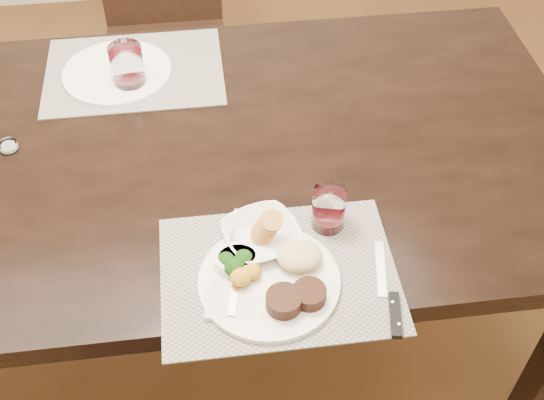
{
  "coord_description": "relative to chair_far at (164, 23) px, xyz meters",
  "views": [
    {
      "loc": [
        0.11,
        -1.18,
        1.82
      ],
      "look_at": [
        0.23,
        -0.25,
        0.82
      ],
      "focal_mm": 45.0,
      "sensor_mm": 36.0,
      "label": 1
    }
  ],
  "objects": [
    {
      "name": "ground_plane",
      "position": [
        0.0,
        -0.93,
        -0.5
      ],
      "size": [
        4.5,
        4.5,
        0.0
      ],
      "primitive_type": "plane",
      "color": "#3F2914",
      "rests_on": "ground"
    },
    {
      "name": "dining_table",
      "position": [
        0.0,
        -0.93,
        0.16
      ],
      "size": [
        2.0,
        1.0,
        0.75
      ],
      "color": "black",
      "rests_on": "ground"
    },
    {
      "name": "chair_far",
      "position": [
        0.0,
        0.0,
        0.0
      ],
      "size": [
        0.42,
        0.42,
        0.9
      ],
      "color": "black",
      "rests_on": "ground"
    },
    {
      "name": "placemat_near",
      "position": [
        0.23,
        -1.32,
        0.25
      ],
      "size": [
        0.46,
        0.34,
        0.0
      ],
      "primitive_type": "cube",
      "color": "gray",
      "rests_on": "dining_table"
    },
    {
      "name": "placemat_far",
      "position": [
        -0.06,
        -0.62,
        0.25
      ],
      "size": [
        0.46,
        0.34,
        0.0
      ],
      "primitive_type": "cube",
      "color": "gray",
      "rests_on": "dining_table"
    },
    {
      "name": "dinner_plate",
      "position": [
        0.22,
        -1.35,
        0.27
      ],
      "size": [
        0.27,
        0.27,
        0.05
      ],
      "rotation": [
        0.0,
        0.0,
        -0.09
      ],
      "color": "white",
      "rests_on": "placemat_near"
    },
    {
      "name": "napkin_fork",
      "position": [
        0.14,
        -1.34,
        0.26
      ],
      "size": [
        0.13,
        0.19,
        0.02
      ],
      "rotation": [
        0.0,
        0.0,
        -0.19
      ],
      "color": "silver",
      "rests_on": "placemat_near"
    },
    {
      "name": "steak_knife",
      "position": [
        0.43,
        -1.42,
        0.26
      ],
      "size": [
        0.04,
        0.23,
        0.01
      ],
      "rotation": [
        0.0,
        0.0,
        -0.18
      ],
      "color": "white",
      "rests_on": "placemat_near"
    },
    {
      "name": "cracker_bowl",
      "position": [
        0.2,
        -1.24,
        0.27
      ],
      "size": [
        0.19,
        0.19,
        0.07
      ],
      "rotation": [
        0.0,
        0.0,
        0.33
      ],
      "color": "white",
      "rests_on": "placemat_near"
    },
    {
      "name": "sauce_ramekin",
      "position": [
        0.15,
        -1.3,
        0.27
      ],
      "size": [
        0.09,
        0.14,
        0.07
      ],
      "rotation": [
        0.0,
        0.0,
        -0.29
      ],
      "color": "white",
      "rests_on": "placemat_near"
    },
    {
      "name": "wine_glass_near",
      "position": [
        0.34,
        -1.21,
        0.29
      ],
      "size": [
        0.07,
        0.07,
        0.1
      ],
      "rotation": [
        0.0,
        0.0,
        0.32
      ],
      "color": "silver",
      "rests_on": "placemat_near"
    },
    {
      "name": "far_plate",
      "position": [
        -0.1,
        -0.63,
        0.26
      ],
      "size": [
        0.28,
        0.28,
        0.01
      ],
      "primitive_type": "cylinder",
      "color": "white",
      "rests_on": "placemat_far"
    },
    {
      "name": "wine_glass_far",
      "position": [
        -0.07,
        -0.68,
        0.3
      ],
      "size": [
        0.08,
        0.08,
        0.11
      ],
      "rotation": [
        0.0,
        0.0,
        0.21
      ],
      "color": "silver",
      "rests_on": "placemat_far"
    },
    {
      "name": "salt_cellar",
      "position": [
        -0.35,
        -0.88,
        0.26
      ],
      "size": [
        0.04,
        0.04,
        0.02
      ],
      "rotation": [
        0.0,
        0.0,
        0.34
      ],
      "color": "silver",
      "rests_on": "dining_table"
    }
  ]
}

